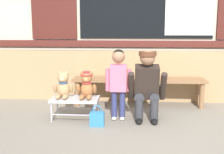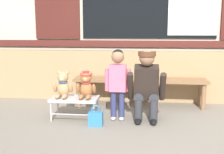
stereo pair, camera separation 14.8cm
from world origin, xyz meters
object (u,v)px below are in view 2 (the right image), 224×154
handbag_on_ground (96,118)px  child_standing (118,77)px  wooden_bench_long (140,83)px  teddy_bear_with_hat (86,85)px  teddy_bear_plain (63,85)px  small_display_bench (75,100)px  adult_crouching (147,85)px

handbag_on_ground → child_standing: bearing=47.3°
child_standing → handbag_on_ground: child_standing is taller
wooden_bench_long → teddy_bear_with_hat: 1.06m
teddy_bear_with_hat → handbag_on_ground: (0.17, -0.25, -0.38)m
teddy_bear_plain → teddy_bear_with_hat: size_ratio=1.00×
small_display_bench → handbag_on_ground: 0.45m
wooden_bench_long → small_display_bench: bearing=-137.8°
teddy_bear_with_hat → child_standing: bearing=3.0°
wooden_bench_long → teddy_bear_plain: size_ratio=5.78×
small_display_bench → adult_crouching: 1.00m
teddy_bear_with_hat → handbag_on_ground: size_ratio=1.34×
wooden_bench_long → small_display_bench: (-0.87, -0.79, -0.11)m
teddy_bear_with_hat → child_standing: (0.43, 0.02, 0.12)m
small_display_bench → handbag_on_ground: (0.33, -0.25, -0.17)m
small_display_bench → teddy_bear_plain: bearing=179.5°
small_display_bench → teddy_bear_plain: 0.25m
child_standing → adult_crouching: child_standing is taller
wooden_bench_long → adult_crouching: size_ratio=2.21×
handbag_on_ground → small_display_bench: bearing=142.9°
wooden_bench_long → child_standing: (-0.28, -0.76, 0.22)m
teddy_bear_with_hat → child_standing: child_standing is taller
small_display_bench → handbag_on_ground: small_display_bench is taller
teddy_bear_plain → small_display_bench: bearing=-0.5°
teddy_bear_plain → handbag_on_ground: size_ratio=1.34×
small_display_bench → teddy_bear_plain: (-0.16, 0.00, 0.20)m
adult_crouching → teddy_bear_plain: bearing=-177.2°
wooden_bench_long → handbag_on_ground: 1.20m
child_standing → teddy_bear_with_hat: bearing=-177.0°
handbag_on_ground → adult_crouching: bearing=25.5°
adult_crouching → handbag_on_ground: (-0.64, -0.31, -0.38)m
wooden_bench_long → small_display_bench: 1.18m
teddy_bear_plain → teddy_bear_with_hat: (0.32, 0.00, 0.01)m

